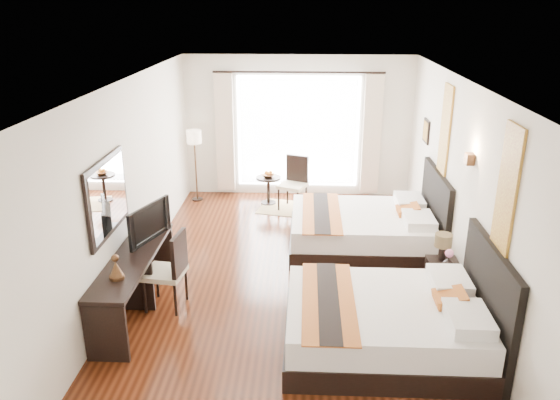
{
  "coord_description": "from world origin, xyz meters",
  "views": [
    {
      "loc": [
        0.16,
        -6.93,
        3.77
      ],
      "look_at": [
        -0.2,
        0.4,
        1.07
      ],
      "focal_mm": 35.0,
      "sensor_mm": 36.0,
      "label": 1
    }
  ],
  "objects_px": {
    "vase": "(448,261)",
    "side_table": "(268,190)",
    "bed_near": "(392,322)",
    "bed_far": "(367,229)",
    "fruit_bowl": "(268,176)",
    "table_lamp": "(443,242)",
    "floor_lamp": "(194,142)",
    "window_chair": "(293,193)",
    "nightstand": "(443,279)",
    "console_desk": "(135,283)",
    "television": "(144,221)",
    "desk_chair": "(167,284)"
  },
  "relations": [
    {
      "from": "vase",
      "to": "side_table",
      "type": "bearing_deg",
      "value": 126.22
    },
    {
      "from": "side_table",
      "to": "bed_near",
      "type": "bearing_deg",
      "value": -69.73
    },
    {
      "from": "bed_far",
      "to": "fruit_bowl",
      "type": "distance_m",
      "value": 2.61
    },
    {
      "from": "bed_near",
      "to": "table_lamp",
      "type": "xyz_separation_m",
      "value": [
        0.84,
        1.31,
        0.42
      ]
    },
    {
      "from": "bed_near",
      "to": "floor_lamp",
      "type": "relative_size",
      "value": 1.61
    },
    {
      "from": "table_lamp",
      "to": "window_chair",
      "type": "distance_m",
      "value": 3.75
    },
    {
      "from": "nightstand",
      "to": "floor_lamp",
      "type": "bearing_deg",
      "value": 138.49
    },
    {
      "from": "table_lamp",
      "to": "side_table",
      "type": "distance_m",
      "value": 4.24
    },
    {
      "from": "vase",
      "to": "side_table",
      "type": "xyz_separation_m",
      "value": [
        -2.6,
        3.55,
        -0.3
      ]
    },
    {
      "from": "console_desk",
      "to": "bed_far",
      "type": "bearing_deg",
      "value": 32.71
    },
    {
      "from": "console_desk",
      "to": "nightstand",
      "type": "bearing_deg",
      "value": 8.0
    },
    {
      "from": "window_chair",
      "to": "table_lamp",
      "type": "bearing_deg",
      "value": 56.88
    },
    {
      "from": "bed_near",
      "to": "window_chair",
      "type": "bearing_deg",
      "value": 105.65
    },
    {
      "from": "console_desk",
      "to": "floor_lamp",
      "type": "bearing_deg",
      "value": 90.07
    },
    {
      "from": "table_lamp",
      "to": "floor_lamp",
      "type": "xyz_separation_m",
      "value": [
        -4.0,
        3.49,
        0.44
      ]
    },
    {
      "from": "fruit_bowl",
      "to": "window_chair",
      "type": "xyz_separation_m",
      "value": [
        0.49,
        -0.24,
        -0.27
      ]
    },
    {
      "from": "table_lamp",
      "to": "window_chair",
      "type": "bearing_deg",
      "value": 123.8
    },
    {
      "from": "table_lamp",
      "to": "television",
      "type": "distance_m",
      "value": 3.98
    },
    {
      "from": "floor_lamp",
      "to": "window_chair",
      "type": "distance_m",
      "value": 2.16
    },
    {
      "from": "television",
      "to": "desk_chair",
      "type": "distance_m",
      "value": 0.9
    },
    {
      "from": "vase",
      "to": "floor_lamp",
      "type": "distance_m",
      "value": 5.5
    },
    {
      "from": "bed_far",
      "to": "window_chair",
      "type": "relative_size",
      "value": 2.28
    },
    {
      "from": "nightstand",
      "to": "window_chair",
      "type": "height_order",
      "value": "window_chair"
    },
    {
      "from": "vase",
      "to": "fruit_bowl",
      "type": "xyz_separation_m",
      "value": [
        -2.6,
        3.53,
        0.0
      ]
    },
    {
      "from": "bed_near",
      "to": "bed_far",
      "type": "height_order",
      "value": "bed_far"
    },
    {
      "from": "window_chair",
      "to": "nightstand",
      "type": "bearing_deg",
      "value": 56.56
    },
    {
      "from": "fruit_bowl",
      "to": "table_lamp",
      "type": "bearing_deg",
      "value": -52.5
    },
    {
      "from": "desk_chair",
      "to": "floor_lamp",
      "type": "xyz_separation_m",
      "value": [
        -0.39,
        4.03,
        0.88
      ]
    },
    {
      "from": "console_desk",
      "to": "side_table",
      "type": "relative_size",
      "value": 4.01
    },
    {
      "from": "bed_far",
      "to": "side_table",
      "type": "bearing_deg",
      "value": 130.97
    },
    {
      "from": "bed_far",
      "to": "fruit_bowl",
      "type": "relative_size",
      "value": 9.9
    },
    {
      "from": "desk_chair",
      "to": "television",
      "type": "bearing_deg",
      "value": -43.0
    },
    {
      "from": "television",
      "to": "console_desk",
      "type": "bearing_deg",
      "value": -161.83
    },
    {
      "from": "window_chair",
      "to": "console_desk",
      "type": "bearing_deg",
      "value": -4.14
    },
    {
      "from": "fruit_bowl",
      "to": "television",
      "type": "bearing_deg",
      "value": -112.47
    },
    {
      "from": "floor_lamp",
      "to": "side_table",
      "type": "xyz_separation_m",
      "value": [
        1.44,
        -0.14,
        -0.92
      ]
    },
    {
      "from": "console_desk",
      "to": "fruit_bowl",
      "type": "distance_m",
      "value": 4.23
    },
    {
      "from": "side_table",
      "to": "fruit_bowl",
      "type": "height_order",
      "value": "fruit_bowl"
    },
    {
      "from": "console_desk",
      "to": "floor_lamp",
      "type": "height_order",
      "value": "floor_lamp"
    },
    {
      "from": "television",
      "to": "table_lamp",
      "type": "bearing_deg",
      "value": -68.43
    },
    {
      "from": "vase",
      "to": "console_desk",
      "type": "bearing_deg",
      "value": -173.73
    },
    {
      "from": "vase",
      "to": "window_chair",
      "type": "xyz_separation_m",
      "value": [
        -2.11,
        3.29,
        -0.26
      ]
    },
    {
      "from": "table_lamp",
      "to": "vase",
      "type": "xyz_separation_m",
      "value": [
        0.04,
        -0.2,
        -0.18
      ]
    },
    {
      "from": "floor_lamp",
      "to": "fruit_bowl",
      "type": "height_order",
      "value": "floor_lamp"
    },
    {
      "from": "bed_near",
      "to": "nightstand",
      "type": "relative_size",
      "value": 4.55
    },
    {
      "from": "bed_far",
      "to": "window_chair",
      "type": "xyz_separation_m",
      "value": [
        -1.22,
        1.72,
        -0.03
      ]
    },
    {
      "from": "bed_far",
      "to": "desk_chair",
      "type": "distance_m",
      "value": 3.36
    },
    {
      "from": "floor_lamp",
      "to": "side_table",
      "type": "height_order",
      "value": "floor_lamp"
    },
    {
      "from": "side_table",
      "to": "window_chair",
      "type": "distance_m",
      "value": 0.55
    },
    {
      "from": "console_desk",
      "to": "desk_chair",
      "type": "distance_m",
      "value": 0.41
    }
  ]
}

